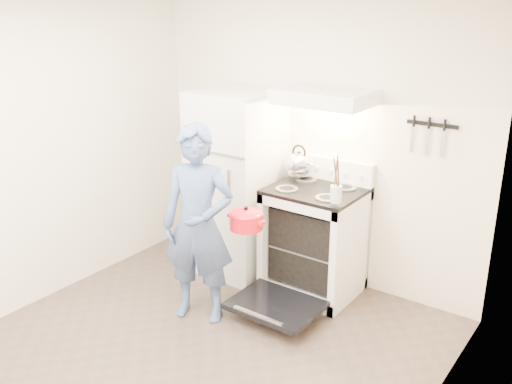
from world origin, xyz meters
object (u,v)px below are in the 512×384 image
at_px(dutch_oven, 246,221).
at_px(tea_kettle, 299,162).
at_px(refrigerator, 238,183).
at_px(stove_body, 314,242).
at_px(person, 198,225).

bearing_deg(dutch_oven, tea_kettle, 90.52).
bearing_deg(dutch_oven, refrigerator, 131.98).
height_order(tea_kettle, dutch_oven, tea_kettle).
relative_size(stove_body, dutch_oven, 2.74).
distance_m(stove_body, tea_kettle, 0.71).
bearing_deg(person, refrigerator, 86.37).
bearing_deg(person, stove_body, 37.92).
bearing_deg(stove_body, person, -120.70).
xyz_separation_m(stove_body, person, (-0.53, -0.90, 0.34)).
bearing_deg(tea_kettle, stove_body, -30.17).
height_order(refrigerator, tea_kettle, refrigerator).
relative_size(tea_kettle, dutch_oven, 0.90).
relative_size(stove_body, person, 0.58).
xyz_separation_m(tea_kettle, person, (-0.26, -1.05, -0.31)).
distance_m(stove_body, dutch_oven, 0.77).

